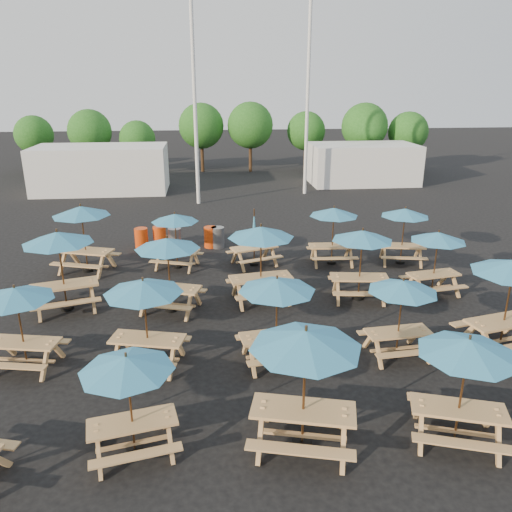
{
  "coord_description": "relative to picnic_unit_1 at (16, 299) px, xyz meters",
  "views": [
    {
      "loc": [
        -1.58,
        -13.92,
        6.52
      ],
      "look_at": [
        0.0,
        1.5,
        1.1
      ],
      "focal_mm": 35.0,
      "sensor_mm": 36.0,
      "label": 1
    }
  ],
  "objects": [
    {
      "name": "tree_5",
      "position": [
        12.23,
        27.61,
        1.17
      ],
      "size": [
        2.94,
        2.94,
        4.45
      ],
      "color": "#382314",
      "rests_on": "ground"
    },
    {
      "name": "tree_7",
      "position": [
        19.63,
        25.85,
        1.19
      ],
      "size": [
        2.95,
        2.95,
        4.48
      ],
      "color": "#382314",
      "rests_on": "ground"
    },
    {
      "name": "waste_bin_4",
      "position": [
        4.56,
        8.89,
        -1.37
      ],
      "size": [
        0.54,
        0.54,
        0.87
      ],
      "primitive_type": "cylinder",
      "color": "red",
      "rests_on": "ground"
    },
    {
      "name": "picnic_unit_1",
      "position": [
        0.0,
        0.0,
        0.0
      ],
      "size": [
        2.04,
        2.04,
        2.11
      ],
      "rotation": [
        0.0,
        0.0,
        -0.2
      ],
      "color": "tan",
      "rests_on": "ground"
    },
    {
      "name": "mast_1",
      "position": [
        10.5,
        18.93,
        4.2
      ],
      "size": [
        0.2,
        0.2,
        12.0
      ],
      "primitive_type": "cylinder",
      "color": "silver",
      "rests_on": "ground"
    },
    {
      "name": "picnic_unit_11",
      "position": [
        6.15,
        6.55,
        -0.91
      ],
      "size": [
        2.09,
        1.96,
        2.17
      ],
      "rotation": [
        0.0,
        0.0,
        0.33
      ],
      "color": "tan",
      "rests_on": "ground"
    },
    {
      "name": "event_tent_0",
      "position": [
        -2.0,
        20.93,
        -0.4
      ],
      "size": [
        8.0,
        4.0,
        2.8
      ],
      "primitive_type": "cube",
      "color": "silver",
      "rests_on": "ground"
    },
    {
      "name": "picnic_unit_10",
      "position": [
        6.04,
        3.3,
        0.29
      ],
      "size": [
        2.3,
        2.3,
        2.45
      ],
      "rotation": [
        0.0,
        0.0,
        0.15
      ],
      "color": "tan",
      "rests_on": "ground"
    },
    {
      "name": "mast_0",
      "position": [
        4.0,
        16.93,
        4.2
      ],
      "size": [
        0.2,
        0.2,
        12.0
      ],
      "primitive_type": "cylinder",
      "color": "silver",
      "rests_on": "ground"
    },
    {
      "name": "picnic_unit_9",
      "position": [
        6.01,
        -0.34,
        0.1
      ],
      "size": [
        2.08,
        2.08,
        2.23
      ],
      "rotation": [
        0.0,
        0.0,
        0.14
      ],
      "color": "tan",
      "rests_on": "ground"
    },
    {
      "name": "picnic_unit_18",
      "position": [
        11.64,
        3.3,
        -0.01
      ],
      "size": [
        1.99,
        1.99,
        2.1
      ],
      "rotation": [
        0.0,
        0.0,
        0.16
      ],
      "color": "tan",
      "rests_on": "ground"
    },
    {
      "name": "picnic_unit_8",
      "position": [
        6.08,
        -3.37,
        0.3
      ],
      "size": [
        2.47,
        2.47,
        2.46
      ],
      "rotation": [
        0.0,
        0.0,
        -0.25
      ],
      "color": "tan",
      "rests_on": "ground"
    },
    {
      "name": "tree_1",
      "position": [
        -3.74,
        26.83,
        1.35
      ],
      "size": [
        3.11,
        3.11,
        4.72
      ],
      "color": "#382314",
      "rests_on": "ground"
    },
    {
      "name": "picnic_unit_5",
      "position": [
        2.92,
        -0.2,
        0.12
      ],
      "size": [
        2.24,
        2.24,
        2.25
      ],
      "rotation": [
        0.0,
        0.0,
        -0.24
      ],
      "color": "tan",
      "rests_on": "ground"
    },
    {
      "name": "picnic_unit_3",
      "position": [
        0.05,
        6.52,
        0.29
      ],
      "size": [
        2.54,
        2.54,
        2.45
      ],
      "rotation": [
        0.0,
        0.0,
        -0.31
      ],
      "color": "tan",
      "rests_on": "ground"
    },
    {
      "name": "waste_bin_2",
      "position": [
        3.1,
        8.84,
        -1.37
      ],
      "size": [
        0.54,
        0.54,
        0.87
      ],
      "primitive_type": "cylinder",
      "color": "gray",
      "rests_on": "ground"
    },
    {
      "name": "picnic_unit_15",
      "position": [
        9.08,
        6.42,
        0.07
      ],
      "size": [
        1.89,
        1.89,
        2.19
      ],
      "rotation": [
        0.0,
        0.0,
        -0.05
      ],
      "color": "tan",
      "rests_on": "ground"
    },
    {
      "name": "event_tent_1",
      "position": [
        15.0,
        21.93,
        -0.5
      ],
      "size": [
        7.0,
        4.0,
        2.6
      ],
      "primitive_type": "cube",
      "color": "silver",
      "rests_on": "ground"
    },
    {
      "name": "tree_4",
      "position": [
        7.9,
        27.19,
        1.66
      ],
      "size": [
        3.41,
        3.41,
        5.17
      ],
      "color": "#382314",
      "rests_on": "ground"
    },
    {
      "name": "tree_6",
      "position": [
        16.24,
        25.83,
        1.62
      ],
      "size": [
        3.38,
        3.38,
        5.13
      ],
      "color": "#382314",
      "rests_on": "ground"
    },
    {
      "name": "picnic_unit_12",
      "position": [
        9.02,
        -3.53,
        0.09
      ],
      "size": [
        2.3,
        2.3,
        2.21
      ],
      "rotation": [
        0.0,
        0.0,
        -0.32
      ],
      "color": "tan",
      "rests_on": "ground"
    },
    {
      "name": "ground",
      "position": [
        6.0,
        2.93,
        -1.8
      ],
      "size": [
        120.0,
        120.0,
        0.0
      ],
      "primitive_type": "plane",
      "color": "black",
      "rests_on": "ground"
    },
    {
      "name": "picnic_unit_6",
      "position": [
        3.27,
        2.86,
        0.17
      ],
      "size": [
        2.42,
        2.42,
        2.31
      ],
      "rotation": [
        0.0,
        0.0,
        -0.33
      ],
      "color": "tan",
      "rests_on": "ground"
    },
    {
      "name": "tree_3",
      "position": [
        4.25,
        27.65,
        1.6
      ],
      "size": [
        3.36,
        3.36,
        5.09
      ],
      "color": "#382314",
      "rests_on": "ground"
    },
    {
      "name": "tree_0",
      "position": [
        -8.07,
        28.18,
        1.03
      ],
      "size": [
        2.8,
        2.8,
        4.24
      ],
      "color": "#382314",
      "rests_on": "ground"
    },
    {
      "name": "picnic_unit_4",
      "position": [
        2.95,
        -3.23,
        -0.05
      ],
      "size": [
        2.01,
        2.01,
        2.05
      ],
      "rotation": [
        0.0,
        0.0,
        0.21
      ],
      "color": "tan",
      "rests_on": "ground"
    },
    {
      "name": "picnic_unit_7",
      "position": [
        3.29,
        6.57,
        -0.03
      ],
      "size": [
        2.15,
        2.15,
        2.07
      ],
      "rotation": [
        0.0,
        0.0,
        -0.31
      ],
      "color": "tan",
      "rests_on": "ground"
    },
    {
      "name": "waste_bin_0",
      "position": [
        1.72,
        8.98,
        -1.37
      ],
      "size": [
        0.54,
        0.54,
        0.87
      ],
      "primitive_type": "cylinder",
      "color": "red",
      "rests_on": "ground"
    },
    {
      "name": "waste_bin_3",
      "position": [
        4.86,
        8.81,
        -1.37
      ],
      "size": [
        0.54,
        0.54,
        0.87
      ],
      "primitive_type": "cylinder",
      "color": "gray",
      "rests_on": "ground"
    },
    {
      "name": "picnic_unit_13",
      "position": [
        9.06,
        -0.36,
        -0.05
      ],
      "size": [
        1.83,
        1.83,
        2.06
      ],
      "rotation": [
        0.0,
        0.0,
        0.08
      ],
      "color": "tan",
      "rests_on": "ground"
    },
    {
      "name": "picnic_unit_14",
      "position": [
        9.13,
        3.13,
        0.15
      ],
      "size": [
        2.12,
        2.12,
        2.28
      ],
      "rotation": [
        0.0,
        0.0,
        -0.13
      ],
      "color": "tan",
      "rests_on": "ground"
    },
    {
      "name": "picnic_unit_2",
      "position": [
        0.12,
        3.26,
        0.31
      ],
      "size": [
        2.53,
        2.53,
        2.47
      ],
      "rotation": [
        0.0,
        0.0,
        0.28
      ],
      "color": "tan",
      "rests_on": "ground"
    },
    {
      "name": "picnic_unit_19",
      "position": [
        11.7,
        6.2,
        0.04
      ],
      "size": [
        2.08,
        2.08,
        2.15
      ],
      "rotation": [
        0.0,
        0.0,
        -0.19
      ],
      "color": "tan",
      "rests_on": "ground"
    },
    {
      "name": "waste_bin_1",
      "position": [
        2.45,
        9.16,
        -1.37
      ],
      "size": [
        0.54,
        0.54,
        0.87
      ],
      "primitive_type": "cylinder",
      "color": "red",
      "rests_on": "ground"
    },
    {
      "name": "tree_2",
      "position": [
        -0.39,
        26.58,
        0.82
      ],
      "size": [
        2.59,
        2.59,
        3.93
      ],
      "color": "#382314",
      "rests_on": "ground"
    }
  ]
}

